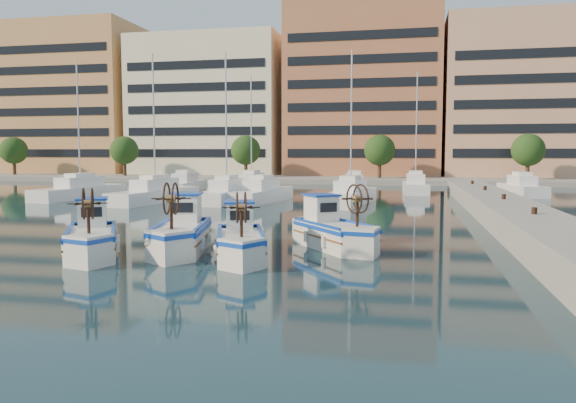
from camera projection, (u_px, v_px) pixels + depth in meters
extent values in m
plane|color=#1A3745|center=(206.00, 254.00, 21.51)|extent=(300.00, 300.00, 0.00)
cube|color=gray|center=(524.00, 222.00, 26.56)|extent=(3.00, 60.00, 1.20)
cube|color=gray|center=(357.00, 176.00, 86.77)|extent=(180.00, 40.00, 0.60)
cube|color=tan|center=(69.00, 100.00, 93.68)|extent=(24.00, 14.00, 24.00)
cube|color=black|center=(43.00, 96.00, 86.86)|extent=(22.08, 0.12, 21.60)
cube|color=#F0E6BF|center=(211.00, 107.00, 88.64)|extent=(23.00, 14.00, 21.00)
cube|color=black|center=(195.00, 103.00, 81.82)|extent=(21.16, 0.12, 18.90)
cube|color=#B36A45|center=(364.00, 91.00, 83.50)|extent=(22.00, 14.00, 25.00)
cube|color=black|center=(360.00, 85.00, 76.68)|extent=(20.24, 0.12, 22.50)
cube|color=tan|center=(528.00, 98.00, 78.87)|extent=(23.00, 14.00, 22.00)
cube|color=black|center=(539.00, 92.00, 72.05)|extent=(21.16, 0.12, 19.80)
cylinder|color=#3F2B19|center=(14.00, 169.00, 83.86)|extent=(0.50, 0.50, 3.00)
sphere|color=#294E1B|center=(14.00, 150.00, 83.62)|extent=(4.00, 4.00, 4.00)
cylinder|color=#3F2B19|center=(125.00, 169.00, 80.13)|extent=(0.50, 0.50, 3.00)
sphere|color=#294E1B|center=(124.00, 150.00, 79.90)|extent=(4.00, 4.00, 4.00)
cylinder|color=#3F2B19|center=(246.00, 170.00, 76.41)|extent=(0.50, 0.50, 3.00)
sphere|color=#294E1B|center=(246.00, 150.00, 76.17)|extent=(4.00, 4.00, 4.00)
cylinder|color=#3F2B19|center=(379.00, 171.00, 72.68)|extent=(0.50, 0.50, 3.00)
sphere|color=#294E1B|center=(380.00, 150.00, 72.45)|extent=(4.00, 4.00, 4.00)
cylinder|color=#3F2B19|center=(527.00, 172.00, 68.96)|extent=(0.50, 0.50, 3.00)
sphere|color=#294E1B|center=(528.00, 150.00, 68.73)|extent=(4.00, 4.00, 4.00)
cube|color=white|center=(81.00, 193.00, 47.63)|extent=(3.23, 10.39, 1.00)
cylinder|color=silver|center=(78.00, 127.00, 47.15)|extent=(0.12, 0.12, 11.00)
cube|color=white|center=(155.00, 196.00, 44.01)|extent=(3.46, 10.40, 1.00)
cylinder|color=silver|center=(154.00, 125.00, 43.53)|extent=(0.12, 0.12, 11.00)
cube|color=white|center=(227.00, 196.00, 43.61)|extent=(2.63, 8.03, 1.00)
cylinder|color=silver|center=(226.00, 125.00, 43.13)|extent=(0.12, 0.12, 11.00)
cube|color=white|center=(262.00, 195.00, 44.34)|extent=(3.36, 9.00, 1.00)
cube|color=white|center=(351.00, 197.00, 42.67)|extent=(3.34, 10.33, 1.00)
cylinder|color=silver|center=(351.00, 124.00, 42.19)|extent=(0.12, 0.12, 11.00)
cube|color=white|center=(185.00, 186.00, 56.23)|extent=(3.16, 9.10, 1.00)
cube|color=white|center=(252.00, 187.00, 55.83)|extent=(2.50, 8.31, 1.00)
cylinder|color=silver|center=(251.00, 131.00, 55.35)|extent=(0.12, 0.12, 11.00)
cube|color=white|center=(354.00, 187.00, 54.76)|extent=(2.93, 8.99, 1.00)
cube|color=white|center=(415.00, 188.00, 54.02)|extent=(2.49, 8.31, 1.00)
cylinder|color=silver|center=(416.00, 130.00, 53.54)|extent=(0.12, 0.12, 11.00)
cube|color=white|center=(522.00, 190.00, 50.67)|extent=(3.34, 7.66, 1.00)
cube|color=silver|center=(92.00, 243.00, 21.08)|extent=(3.41, 4.32, 1.00)
cube|color=#0E3DB7|center=(92.00, 233.00, 21.05)|extent=(3.51, 4.45, 0.15)
cube|color=blue|center=(92.00, 235.00, 21.05)|extent=(2.89, 3.79, 0.06)
cube|color=white|center=(92.00, 213.00, 22.08)|extent=(1.51, 1.58, 1.04)
cube|color=#0E3DB7|center=(92.00, 198.00, 22.03)|extent=(1.70, 1.78, 0.08)
cylinder|color=#331E14|center=(89.00, 221.00, 19.36)|extent=(0.11, 0.11, 1.10)
cylinder|color=brown|center=(88.00, 204.00, 19.31)|extent=(0.39, 0.38, 0.27)
torus|color=#331E14|center=(84.00, 204.00, 19.26)|extent=(0.59, 1.01, 1.11)
torus|color=#331E14|center=(92.00, 203.00, 19.35)|extent=(0.59, 1.01, 1.11)
cube|color=silver|center=(181.00, 239.00, 21.94)|extent=(2.66, 4.49, 1.05)
cube|color=#0E3DB7|center=(181.00, 229.00, 21.90)|extent=(2.74, 4.62, 0.16)
cube|color=blue|center=(181.00, 230.00, 21.91)|extent=(2.18, 3.99, 0.06)
cube|color=white|center=(186.00, 208.00, 23.04)|extent=(1.35, 1.51, 1.10)
cube|color=#0E3DB7|center=(186.00, 194.00, 22.98)|extent=(1.53, 1.68, 0.08)
cylinder|color=#331E14|center=(171.00, 216.00, 20.05)|extent=(0.12, 0.12, 1.16)
cylinder|color=brown|center=(171.00, 199.00, 19.99)|extent=(0.37, 0.34, 0.28)
torus|color=#331E14|center=(167.00, 199.00, 19.99)|extent=(0.32, 1.16, 1.17)
torus|color=#331E14|center=(175.00, 199.00, 19.99)|extent=(0.32, 1.16, 1.17)
cube|color=silver|center=(240.00, 246.00, 20.57)|extent=(2.76, 4.15, 0.96)
cube|color=#0E3DB7|center=(240.00, 236.00, 20.54)|extent=(2.84, 4.27, 0.15)
cube|color=blue|center=(240.00, 238.00, 20.54)|extent=(2.30, 3.67, 0.05)
cube|color=white|center=(239.00, 216.00, 21.57)|extent=(1.32, 1.44, 1.00)
cube|color=#0E3DB7|center=(239.00, 202.00, 21.52)|extent=(1.50, 1.61, 0.07)
cylinder|color=#331E14|center=(241.00, 224.00, 18.86)|extent=(0.11, 0.11, 1.06)
cylinder|color=brown|center=(241.00, 208.00, 18.81)|extent=(0.36, 0.33, 0.26)
torus|color=#331E14|center=(237.00, 208.00, 18.79)|extent=(0.40, 1.03, 1.07)
torus|color=#331E14|center=(245.00, 207.00, 18.82)|extent=(0.40, 1.03, 1.07)
cube|color=silver|center=(335.00, 236.00, 22.78)|extent=(3.78, 4.26, 1.01)
cube|color=#0E3DB7|center=(335.00, 227.00, 22.74)|extent=(3.90, 4.38, 0.15)
cube|color=blue|center=(335.00, 228.00, 22.75)|extent=(3.24, 3.71, 0.06)
cube|color=white|center=(321.00, 208.00, 23.73)|extent=(1.59, 1.63, 1.05)
cube|color=#0E3DB7|center=(321.00, 195.00, 23.68)|extent=(1.79, 1.83, 0.08)
cylinder|color=#331E14|center=(357.00, 214.00, 21.12)|extent=(0.11, 0.11, 1.11)
cylinder|color=brown|center=(357.00, 199.00, 21.07)|extent=(0.41, 0.40, 0.27)
torus|color=#331E14|center=(354.00, 199.00, 21.01)|extent=(0.72, 0.94, 1.12)
torus|color=#331E14|center=(361.00, 199.00, 21.13)|extent=(0.72, 0.94, 1.12)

